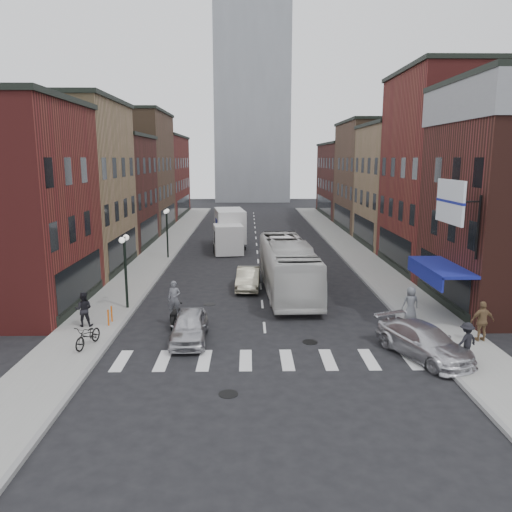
{
  "coord_description": "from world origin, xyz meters",
  "views": [
    {
      "loc": [
        -0.77,
        -22.29,
        8.16
      ],
      "look_at": [
        -0.35,
        5.28,
        2.74
      ],
      "focal_mm": 35.0,
      "sensor_mm": 36.0,
      "label": 1
    }
  ],
  "objects": [
    {
      "name": "box_truck",
      "position": [
        -2.5,
        22.52,
        1.74
      ],
      "size": [
        3.15,
        8.34,
        3.52
      ],
      "rotation": [
        0.0,
        0.0,
        0.13
      ],
      "color": "silver",
      "rests_on": "ground"
    },
    {
      "name": "distant_tower",
      "position": [
        0.0,
        78.0,
        25.0
      ],
      "size": [
        14.0,
        14.0,
        50.0
      ],
      "primitive_type": "cube",
      "color": "#9399A0",
      "rests_on": "ground"
    },
    {
      "name": "bldg_right_far_a",
      "position": [
        14.99,
        35.0,
        6.15
      ],
      "size": [
        10.3,
        12.2,
        12.3
      ],
      "color": "brown",
      "rests_on": "ground"
    },
    {
      "name": "bldg_left_mid_a",
      "position": [
        -14.99,
        14.0,
        6.15
      ],
      "size": [
        10.3,
        10.2,
        12.3
      ],
      "color": "#90764F",
      "rests_on": "ground"
    },
    {
      "name": "sidewalk_left",
      "position": [
        -8.5,
        22.0,
        0.07
      ],
      "size": [
        3.0,
        74.0,
        0.15
      ],
      "primitive_type": "cube",
      "color": "gray",
      "rests_on": "ground"
    },
    {
      "name": "awning_blue",
      "position": [
        8.93,
        2.5,
        2.63
      ],
      "size": [
        1.8,
        5.0,
        0.78
      ],
      "color": "navy",
      "rests_on": "ground"
    },
    {
      "name": "parked_bicycle",
      "position": [
        -7.71,
        -1.74,
        0.64
      ],
      "size": [
        1.09,
        1.95,
        0.97
      ],
      "primitive_type": "imported",
      "rotation": [
        0.0,
        0.0,
        -0.25
      ],
      "color": "black",
      "rests_on": "sidewalk_left"
    },
    {
      "name": "crosswalk_stripes",
      "position": [
        0.0,
        -3.0,
        0.0
      ],
      "size": [
        12.0,
        2.2,
        0.01
      ],
      "primitive_type": "cube",
      "color": "silver",
      "rests_on": "ground"
    },
    {
      "name": "bldg_right_mid_a",
      "position": [
        15.0,
        14.0,
        7.15
      ],
      "size": [
        10.3,
        10.2,
        14.3
      ],
      "color": "maroon",
      "rests_on": "ground"
    },
    {
      "name": "curb_left",
      "position": [
        -7.0,
        22.0,
        0.0
      ],
      "size": [
        0.2,
        74.0,
        0.16
      ],
      "primitive_type": "cube",
      "color": "gray",
      "rests_on": "ground"
    },
    {
      "name": "transit_bus",
      "position": [
        1.62,
        7.66,
        1.6
      ],
      "size": [
        3.19,
        11.6,
        3.2
      ],
      "primitive_type": "imported",
      "rotation": [
        0.0,
        0.0,
        0.04
      ],
      "color": "silver",
      "rests_on": "ground"
    },
    {
      "name": "streetlamp_near",
      "position": [
        -7.4,
        4.0,
        2.91
      ],
      "size": [
        0.32,
        1.22,
        4.11
      ],
      "color": "black",
      "rests_on": "ground"
    },
    {
      "name": "bike_rack",
      "position": [
        -7.6,
        1.3,
        0.55
      ],
      "size": [
        0.08,
        0.68,
        0.8
      ],
      "color": "#D8590C",
      "rests_on": "sidewalk_left"
    },
    {
      "name": "sedan_left_near",
      "position": [
        -3.47,
        -0.74,
        0.68
      ],
      "size": [
        1.73,
        4.05,
        1.37
      ],
      "primitive_type": "imported",
      "rotation": [
        0.0,
        0.0,
        0.03
      ],
      "color": "#B8B7BD",
      "rests_on": "ground"
    },
    {
      "name": "ground",
      "position": [
        0.0,
        0.0,
        0.0
      ],
      "size": [
        160.0,
        160.0,
        0.0
      ],
      "primitive_type": "plane",
      "color": "black",
      "rests_on": "ground"
    },
    {
      "name": "ped_right_b",
      "position": [
        9.6,
        -1.32,
        1.06
      ],
      "size": [
        1.1,
        0.6,
        1.82
      ],
      "primitive_type": "imported",
      "rotation": [
        0.0,
        0.0,
        3.2
      ],
      "color": "olive",
      "rests_on": "sidewalk_right"
    },
    {
      "name": "billboard_sign",
      "position": [
        8.59,
        0.5,
        6.13
      ],
      "size": [
        1.52,
        3.0,
        3.7
      ],
      "color": "black",
      "rests_on": "ground"
    },
    {
      "name": "curb_right",
      "position": [
        7.0,
        22.0,
        0.0
      ],
      "size": [
        0.2,
        74.0,
        0.16
      ],
      "primitive_type": "cube",
      "color": "gray",
      "rests_on": "ground"
    },
    {
      "name": "curb_car",
      "position": [
        6.5,
        -2.79,
        0.68
      ],
      "size": [
        3.61,
        5.09,
        1.37
      ],
      "primitive_type": "imported",
      "rotation": [
        0.0,
        0.0,
        0.4
      ],
      "color": "silver",
      "rests_on": "ground"
    },
    {
      "name": "sidewalk_right",
      "position": [
        8.5,
        22.0,
        0.07
      ],
      "size": [
        3.0,
        74.0,
        0.15
      ],
      "primitive_type": "cube",
      "color": "gray",
      "rests_on": "ground"
    },
    {
      "name": "streetlamp_far",
      "position": [
        -7.4,
        18.0,
        2.91
      ],
      "size": [
        0.32,
        1.22,
        4.11
      ],
      "color": "black",
      "rests_on": "ground"
    },
    {
      "name": "motorcycle_rider",
      "position": [
        -4.42,
        1.35,
        1.07
      ],
      "size": [
        0.64,
        2.24,
        2.28
      ],
      "rotation": [
        0.0,
        0.0,
        -0.05
      ],
      "color": "black",
      "rests_on": "ground"
    },
    {
      "name": "bldg_left_far_b",
      "position": [
        -14.99,
        49.0,
        5.65
      ],
      "size": [
        10.3,
        16.2,
        11.3
      ],
      "color": "maroon",
      "rests_on": "ground"
    },
    {
      "name": "ped_left_solo",
      "position": [
        -8.75,
        0.96,
        1.0
      ],
      "size": [
        0.86,
        0.54,
        1.69
      ],
      "primitive_type": "imported",
      "rotation": [
        0.0,
        0.0,
        3.22
      ],
      "color": "black",
      "rests_on": "sidewalk_left"
    },
    {
      "name": "ped_right_c",
      "position": [
        7.4,
        1.76,
        0.99
      ],
      "size": [
        0.86,
        0.61,
        1.68
      ],
      "primitive_type": "imported",
      "rotation": [
        0.0,
        0.0,
        3.23
      ],
      "color": "slate",
      "rests_on": "sidewalk_right"
    },
    {
      "name": "sedan_left_far",
      "position": [
        -0.8,
        8.41,
        0.67
      ],
      "size": [
        1.61,
        4.13,
        1.34
      ],
      "primitive_type": "imported",
      "rotation": [
        0.0,
        0.0,
        -0.05
      ],
      "color": "#B9B296",
      "rests_on": "ground"
    },
    {
      "name": "bldg_right_mid_b",
      "position": [
        14.99,
        24.0,
        5.65
      ],
      "size": [
        10.3,
        10.2,
        11.3
      ],
      "color": "#90764F",
      "rests_on": "ground"
    },
    {
      "name": "bldg_right_far_b",
      "position": [
        14.99,
        49.0,
        5.15
      ],
      "size": [
        10.3,
        16.2,
        10.3
      ],
      "color": "#401D17",
      "rests_on": "ground"
    },
    {
      "name": "ped_right_a",
      "position": [
        8.04,
        -3.31,
        0.91
      ],
      "size": [
        1.1,
        0.85,
        1.52
      ],
      "primitive_type": "imported",
      "rotation": [
        0.0,
        0.0,
        3.57
      ],
      "color": "black",
      "rests_on": "sidewalk_right"
    },
    {
      "name": "bldg_left_far_a",
      "position": [
        -14.99,
        35.0,
        6.65
      ],
      "size": [
        10.3,
        12.2,
        13.3
      ],
      "color": "brown",
      "rests_on": "ground"
    },
    {
      "name": "bldg_left_mid_b",
      "position": [
        -14.99,
        24.0,
        5.15
      ],
      "size": [
        10.3,
        10.2,
        10.3
      ],
      "color": "#401D17",
      "rests_on": "ground"
    }
  ]
}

